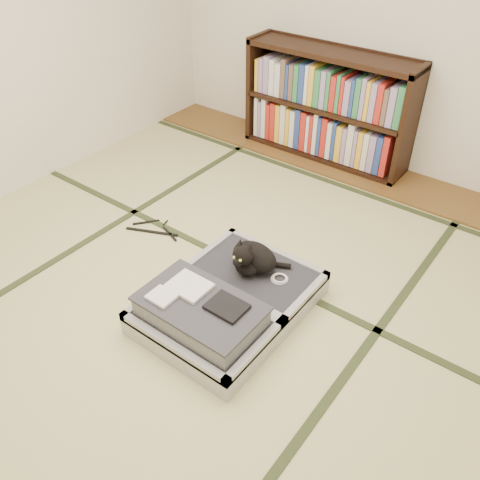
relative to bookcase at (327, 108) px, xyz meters
The scene contains 9 objects.
floor 2.14m from the bookcase, 81.19° to the right, with size 4.50×4.50×0.00m, color #CAC987.
wood_strip 0.55m from the bookcase, 12.01° to the right, with size 4.00×0.50×0.02m, color brown.
room_shell 2.32m from the bookcase, 81.19° to the right, with size 4.50×4.50×4.50m.
tatami_borders 1.67m from the bookcase, 78.49° to the right, with size 4.00×4.50×0.01m.
bookcase is the anchor object (origin of this frame).
suitcase 2.20m from the bookcase, 75.29° to the right, with size 0.76×1.01×0.30m.
cat 1.90m from the bookcase, 73.60° to the right, with size 0.34×0.34×0.27m.
cable_coil 1.94m from the bookcase, 68.13° to the right, with size 0.11×0.11×0.03m.
hanger 1.84m from the bookcase, 102.54° to the right, with size 0.40×0.26×0.01m.
Camera 1 is at (1.58, -1.66, 2.17)m, focal length 38.00 mm.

